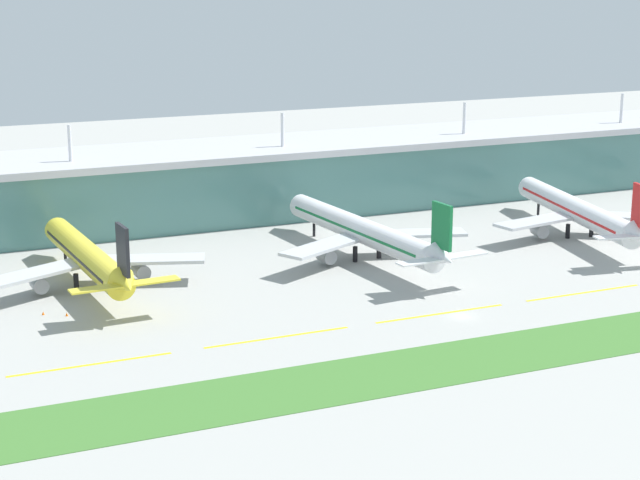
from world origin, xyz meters
TOP-DOWN VIEW (x-y plane):
  - ground_plane at (0.00, 0.00)m, footprint 600.00×600.00m
  - terminal_building at (-0.00, 98.45)m, footprint 288.00×34.00m
  - airliner_near_middle at (-61.60, 48.77)m, footprint 48.72×61.35m
  - airliner_center at (1.23, 45.73)m, footprint 48.60×70.47m
  - airliner_far_middle at (59.57, 43.31)m, footprint 47.90×68.23m
  - taxiway_stripe_west at (-71.00, 3.13)m, footprint 28.00×0.70m
  - taxiway_stripe_mid_west at (-37.00, 3.13)m, footprint 28.00×0.70m
  - taxiway_stripe_centre at (-3.00, 3.13)m, footprint 28.00×0.70m
  - taxiway_stripe_mid_east at (31.00, 3.13)m, footprint 28.00×0.70m
  - grass_verge at (0.00, -20.65)m, footprint 300.00×18.00m
  - safety_cone_left_wingtip at (-73.84, 33.59)m, footprint 0.56×0.56m
  - safety_cone_nose_front at (-69.78, 31.01)m, footprint 0.56×0.56m

SIDE VIEW (x-z plane):
  - ground_plane at x=0.00m, z-range 0.00..0.00m
  - taxiway_stripe_west at x=-71.00m, z-range 0.00..0.04m
  - taxiway_stripe_mid_west at x=-37.00m, z-range 0.00..0.04m
  - taxiway_stripe_centre at x=-3.00m, z-range 0.00..0.04m
  - taxiway_stripe_mid_east at x=31.00m, z-range 0.00..0.04m
  - grass_verge at x=0.00m, z-range 0.00..0.10m
  - safety_cone_left_wingtip at x=-73.84m, z-range 0.00..0.70m
  - safety_cone_nose_front at x=-69.78m, z-range 0.00..0.70m
  - airliner_near_middle at x=-61.60m, z-range -3.00..15.90m
  - airliner_far_middle at x=59.57m, z-range -3.00..15.90m
  - airliner_center at x=1.23m, z-range -2.99..15.91m
  - terminal_building at x=0.00m, z-range -4.30..23.98m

